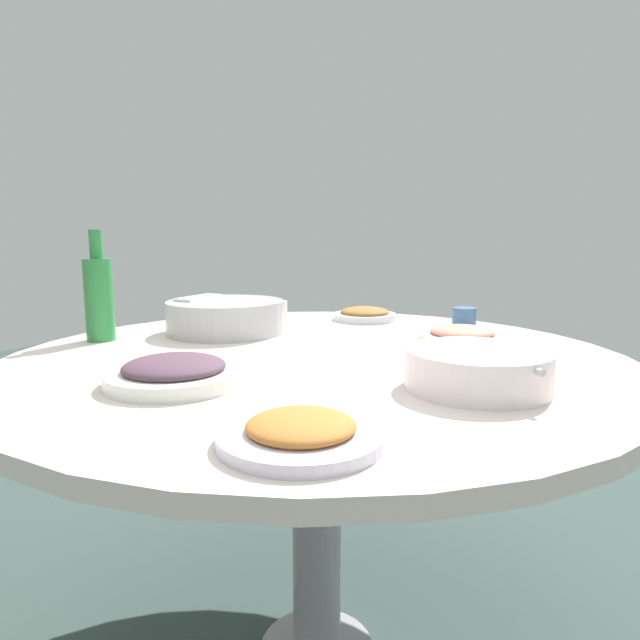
% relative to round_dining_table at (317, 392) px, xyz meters
% --- Properties ---
extents(round_dining_table, '(1.37, 1.37, 0.76)m').
position_rel_round_dining_table_xyz_m(round_dining_table, '(0.00, 0.00, 0.00)').
color(round_dining_table, '#99999E').
rests_on(round_dining_table, ground).
extents(rice_bowl, '(0.32, 0.32, 0.10)m').
position_rel_round_dining_table_xyz_m(rice_bowl, '(0.33, -0.15, 0.13)').
color(rice_bowl, '#B2B5BA').
rests_on(rice_bowl, round_dining_table).
extents(soup_bowl, '(0.25, 0.25, 0.07)m').
position_rel_round_dining_table_xyz_m(soup_bowl, '(-0.37, 0.15, 0.12)').
color(soup_bowl, white).
rests_on(soup_bowl, round_dining_table).
extents(dish_eggplant, '(0.24, 0.24, 0.05)m').
position_rel_round_dining_table_xyz_m(dish_eggplant, '(0.13, 0.33, 0.11)').
color(dish_eggplant, white).
rests_on(dish_eggplant, round_dining_table).
extents(dish_stirfry, '(0.19, 0.19, 0.04)m').
position_rel_round_dining_table_xyz_m(dish_stirfry, '(0.06, -0.51, 0.11)').
color(dish_stirfry, silver).
rests_on(dish_stirfry, round_dining_table).
extents(dish_shrimp, '(0.22, 0.22, 0.04)m').
position_rel_round_dining_table_xyz_m(dish_shrimp, '(-0.27, -0.28, 0.10)').
color(dish_shrimp, silver).
rests_on(dish_shrimp, round_dining_table).
extents(dish_tofu_braise, '(0.22, 0.22, 0.04)m').
position_rel_round_dining_table_xyz_m(dish_tofu_braise, '(-0.20, 0.50, 0.10)').
color(dish_tofu_braise, silver).
rests_on(dish_tofu_braise, round_dining_table).
extents(green_bottle, '(0.07, 0.07, 0.28)m').
position_rel_round_dining_table_xyz_m(green_bottle, '(0.56, 0.07, 0.20)').
color(green_bottle, '#2C8842').
rests_on(green_bottle, round_dining_table).
extents(tea_cup_near, '(0.07, 0.07, 0.05)m').
position_rel_round_dining_table_xyz_m(tea_cup_near, '(0.34, -0.44, 0.11)').
color(tea_cup_near, silver).
rests_on(tea_cup_near, round_dining_table).
extents(tea_cup_far, '(0.07, 0.07, 0.05)m').
position_rel_round_dining_table_xyz_m(tea_cup_far, '(-0.24, -0.53, 0.11)').
color(tea_cup_far, '#3B5F89').
rests_on(tea_cup_far, round_dining_table).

